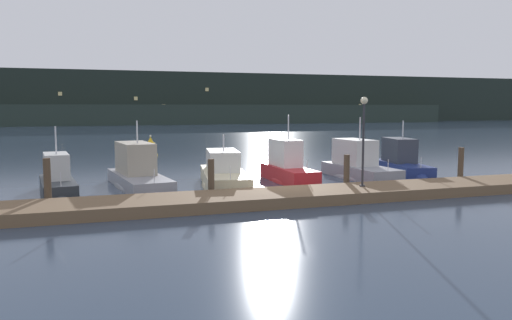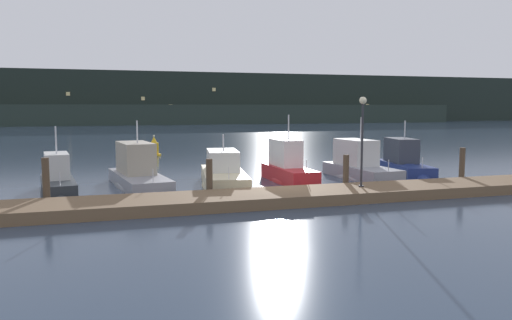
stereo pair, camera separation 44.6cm
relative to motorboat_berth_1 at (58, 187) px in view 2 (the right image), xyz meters
The scene contains 15 objects.
ground_plane 10.24m from the motorboat_berth_1, 20.00° to the right, with size 400.00×400.00×0.00m, color #2D3D51.
dock 10.85m from the motorboat_berth_1, 27.61° to the right, with size 26.72×2.80×0.45m, color brown.
mooring_pile_0 3.46m from the motorboat_berth_1, 92.36° to the right, with size 0.28×0.28×1.98m, color #4C3D2D.
mooring_pile_1 7.23m from the motorboat_berth_1, 27.96° to the right, with size 0.28×0.28×1.74m, color #4C3D2D.
mooring_pile_2 13.32m from the motorboat_berth_1, 14.71° to the right, with size 0.28×0.28×1.73m, color #4C3D2D.
mooring_pile_3 19.68m from the motorboat_berth_1, ahead, with size 0.28×0.28×1.90m, color #4C3D2D.
motorboat_berth_1 is the anchor object (origin of this frame).
motorboat_berth_2 3.79m from the motorboat_berth_1, 14.87° to the left, with size 3.09×7.24×3.83m.
motorboat_berth_3 7.81m from the motorboat_berth_1, ahead, with size 3.20×7.04×3.05m.
motorboat_berth_4 11.37m from the motorboat_berth_1, ahead, with size 1.69×5.38×4.07m.
motorboat_berth_5 15.72m from the motorboat_berth_1, ahead, with size 2.49×6.09×3.90m.
motorboat_berth_6 19.21m from the motorboat_berth_1, ahead, with size 2.99×6.08×3.83m.
channel_buoy 17.63m from the motorboat_berth_1, 70.19° to the left, with size 1.10×1.10×1.70m.
dock_lamppost 14.03m from the motorboat_berth_1, 20.63° to the right, with size 0.32×0.32×3.93m.
hillside_backdrop 99.51m from the motorboat_berth_1, 84.05° to the left, with size 240.00×23.00×12.07m.
Camera 2 is at (-7.57, -20.74, 3.96)m, focal length 35.00 mm.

